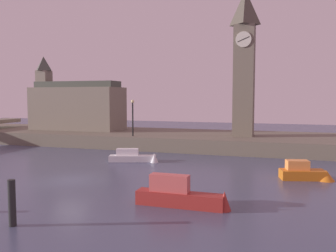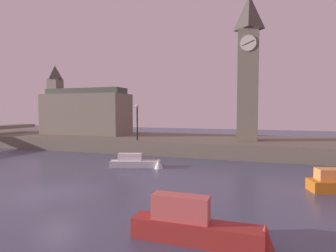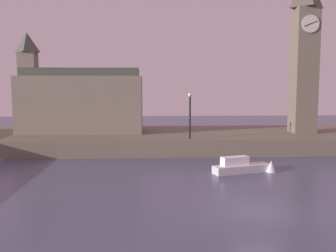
{
  "view_description": "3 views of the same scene",
  "coord_description": "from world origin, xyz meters",
  "px_view_note": "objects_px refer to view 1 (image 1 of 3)",
  "views": [
    {
      "loc": [
        14.34,
        -21.91,
        5.91
      ],
      "look_at": [
        1.6,
        17.5,
        2.53
      ],
      "focal_mm": 38.91,
      "sensor_mm": 36.0,
      "label": 1
    },
    {
      "loc": [
        11.21,
        -13.28,
        4.82
      ],
      "look_at": [
        1.31,
        16.83,
        3.06
      ],
      "focal_mm": 29.91,
      "sensor_mm": 36.0,
      "label": 2
    },
    {
      "loc": [
        -5.41,
        -17.92,
        6.11
      ],
      "look_at": [
        -3.75,
        14.43,
        2.71
      ],
      "focal_mm": 40.64,
      "sensor_mm": 36.0,
      "label": 3
    }
  ],
  "objects_px": {
    "mooring_post_right": "(12,203)",
    "boat_dinghy_red": "(184,196)",
    "clock_tower": "(244,61)",
    "boat_ferry_white": "(136,157)",
    "streetlamp": "(133,114)",
    "parliament_hall": "(75,106)",
    "boat_patrol_orange": "(307,173)"
  },
  "relations": [
    {
      "from": "mooring_post_right",
      "to": "boat_dinghy_red",
      "type": "bearing_deg",
      "value": 37.87
    },
    {
      "from": "clock_tower",
      "to": "boat_ferry_white",
      "type": "xyz_separation_m",
      "value": [
        -8.36,
        -10.79,
        -9.36
      ]
    },
    {
      "from": "streetlamp",
      "to": "boat_ferry_white",
      "type": "relative_size",
      "value": 0.83
    },
    {
      "from": "streetlamp",
      "to": "mooring_post_right",
      "type": "xyz_separation_m",
      "value": [
        4.37,
        -23.9,
        -2.93
      ]
    },
    {
      "from": "parliament_hall",
      "to": "streetlamp",
      "type": "relative_size",
      "value": 3.0
    },
    {
      "from": "boat_patrol_orange",
      "to": "mooring_post_right",
      "type": "bearing_deg",
      "value": -133.37
    },
    {
      "from": "parliament_hall",
      "to": "streetlamp",
      "type": "height_order",
      "value": "parliament_hall"
    },
    {
      "from": "boat_dinghy_red",
      "to": "boat_ferry_white",
      "type": "relative_size",
      "value": 1.07
    },
    {
      "from": "streetlamp",
      "to": "boat_dinghy_red",
      "type": "relative_size",
      "value": 0.77
    },
    {
      "from": "boat_patrol_orange",
      "to": "clock_tower",
      "type": "bearing_deg",
      "value": 113.67
    },
    {
      "from": "mooring_post_right",
      "to": "boat_patrol_orange",
      "type": "distance_m",
      "value": 19.38
    },
    {
      "from": "boat_ferry_white",
      "to": "boat_dinghy_red",
      "type": "bearing_deg",
      "value": -56.67
    },
    {
      "from": "streetlamp",
      "to": "boat_dinghy_red",
      "type": "bearing_deg",
      "value": -59.39
    },
    {
      "from": "streetlamp",
      "to": "boat_ferry_white",
      "type": "bearing_deg",
      "value": -64.39
    },
    {
      "from": "clock_tower",
      "to": "parliament_hall",
      "type": "distance_m",
      "value": 22.98
    },
    {
      "from": "clock_tower",
      "to": "parliament_hall",
      "type": "bearing_deg",
      "value": 176.11
    },
    {
      "from": "streetlamp",
      "to": "mooring_post_right",
      "type": "relative_size",
      "value": 1.88
    },
    {
      "from": "clock_tower",
      "to": "streetlamp",
      "type": "xyz_separation_m",
      "value": [
        -11.68,
        -3.87,
        -5.75
      ]
    },
    {
      "from": "clock_tower",
      "to": "mooring_post_right",
      "type": "bearing_deg",
      "value": -104.74
    },
    {
      "from": "parliament_hall",
      "to": "mooring_post_right",
      "type": "height_order",
      "value": "parliament_hall"
    },
    {
      "from": "parliament_hall",
      "to": "boat_dinghy_red",
      "type": "height_order",
      "value": "parliament_hall"
    },
    {
      "from": "clock_tower",
      "to": "boat_dinghy_red",
      "type": "xyz_separation_m",
      "value": [
        -0.62,
        -22.57,
        -9.18
      ]
    },
    {
      "from": "boat_dinghy_red",
      "to": "boat_ferry_white",
      "type": "distance_m",
      "value": 14.09
    },
    {
      "from": "mooring_post_right",
      "to": "boat_patrol_orange",
      "type": "height_order",
      "value": "mooring_post_right"
    },
    {
      "from": "parliament_hall",
      "to": "mooring_post_right",
      "type": "xyz_separation_m",
      "value": [
        15.05,
        -29.29,
        -3.6
      ]
    },
    {
      "from": "streetlamp",
      "to": "boat_dinghy_red",
      "type": "distance_m",
      "value": 21.99
    },
    {
      "from": "boat_ferry_white",
      "to": "streetlamp",
      "type": "bearing_deg",
      "value": 115.61
    },
    {
      "from": "boat_ferry_white",
      "to": "clock_tower",
      "type": "bearing_deg",
      "value": 52.24
    },
    {
      "from": "boat_patrol_orange",
      "to": "parliament_hall",
      "type": "bearing_deg",
      "value": 151.79
    },
    {
      "from": "mooring_post_right",
      "to": "streetlamp",
      "type": "bearing_deg",
      "value": 100.37
    },
    {
      "from": "streetlamp",
      "to": "boat_patrol_orange",
      "type": "distance_m",
      "value": 20.53
    },
    {
      "from": "boat_dinghy_red",
      "to": "parliament_hall",
      "type": "bearing_deg",
      "value": 132.06
    }
  ]
}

